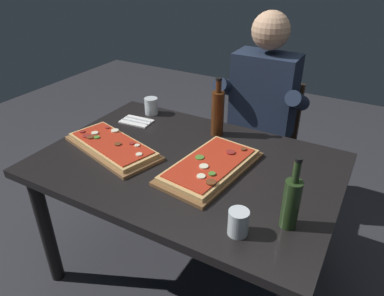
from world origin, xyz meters
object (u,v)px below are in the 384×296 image
Objects in this scene: oil_bottle_amber at (218,112)px; pizza_rectangular_front at (112,146)px; pizza_rectangular_left at (210,166)px; diner_chair at (263,139)px; seated_diner at (260,111)px; tumbler_far_side at (238,224)px; tumbler_near_camera at (151,107)px; wine_bottle_dark at (291,202)px; dining_table at (187,178)px.

pizza_rectangular_front is at bearing -133.90° from oil_bottle_amber.
oil_bottle_amber is (0.39, 0.41, 0.11)m from pizza_rectangular_front.
pizza_rectangular_front and pizza_rectangular_left have the same top height.
seated_diner is (-0.00, -0.12, 0.26)m from diner_chair.
diner_chair is at bearing 104.28° from tumbler_far_side.
oil_bottle_amber is 0.77m from tumbler_far_side.
tumbler_near_camera is at bearing 147.09° from pizza_rectangular_left.
pizza_rectangular_left is 1.89× the size of wine_bottle_dark.
pizza_rectangular_left is at bearing -88.09° from diner_chair.
diner_chair is at bearing 62.49° from pizza_rectangular_front.
pizza_rectangular_front is 0.95m from wine_bottle_dark.
wine_bottle_dark reaches higher than tumbler_far_side.
diner_chair is (0.49, 0.94, -0.27)m from pizza_rectangular_front.
oil_bottle_amber is 0.37× the size of diner_chair.
pizza_rectangular_front is 0.47m from tumbler_near_camera.
oil_bottle_amber reaches higher than tumbler_far_side.
tumbler_near_camera is (-0.47, 0.38, 0.14)m from dining_table.
pizza_rectangular_left is 0.42m from tumbler_far_side.
wine_bottle_dark is (0.42, -0.19, 0.09)m from pizza_rectangular_left.
pizza_rectangular_left is (0.52, 0.07, -0.00)m from pizza_rectangular_front.
wine_bottle_dark is 1.17m from tumbler_near_camera.
oil_bottle_amber is at bearing 121.21° from tumbler_far_side.
seated_diner is (-0.30, 1.07, -0.04)m from tumbler_far_side.
seated_diner is (0.49, 0.82, -0.02)m from pizza_rectangular_front.
tumbler_far_side reaches higher than dining_table.
tumbler_near_camera reaches higher than pizza_rectangular_left.
dining_table is at bearing -96.68° from diner_chair.
dining_table is 4.38× the size of oil_bottle_amber.
pizza_rectangular_front is 0.58m from oil_bottle_amber.
seated_diner is at bearing 82.25° from dining_table.
wine_bottle_dark reaches higher than pizza_rectangular_left.
pizza_rectangular_front is 5.82× the size of tumbler_near_camera.
tumbler_near_camera is 0.11× the size of diner_chair.
dining_table is 2.41× the size of pizza_rectangular_front.
seated_diner reaches higher than tumbler_far_side.
pizza_rectangular_left is 0.63× the size of diner_chair.
pizza_rectangular_left is at bearing -87.78° from seated_diner.
tumbler_far_side is (0.40, -0.66, -0.09)m from oil_bottle_amber.
diner_chair is (-0.03, 0.86, -0.27)m from pizza_rectangular_left.
pizza_rectangular_left is at bearing 130.32° from tumbler_far_side.
dining_table is 0.40m from oil_bottle_amber.
tumbler_far_side is at bearing -58.79° from oil_bottle_amber.
oil_bottle_amber reaches higher than wine_bottle_dark.
pizza_rectangular_front reaches higher than dining_table.
oil_bottle_amber is 3.24× the size of tumbler_far_side.
tumbler_near_camera is 0.67m from seated_diner.
pizza_rectangular_front is at bearing -168.06° from dining_table.
seated_diner is at bearing 105.81° from tumbler_far_side.
pizza_rectangular_front is 1.09m from diner_chair.
seated_diner is (0.10, 0.74, 0.10)m from dining_table.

